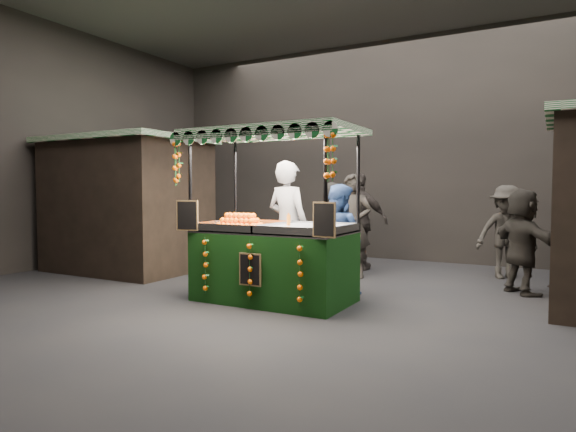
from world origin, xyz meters
The scene contains 12 objects.
ground centered at (0.00, 0.00, 0.00)m, with size 12.00×12.00×0.00m, color black.
market_hall centered at (0.00, 0.00, 3.38)m, with size 12.10×10.10×5.05m.
neighbour_stall_left centered at (-4.40, 1.00, 1.31)m, with size 3.00×2.20×2.60m.
juice_stall centered at (-0.46, -0.03, 0.76)m, with size 2.51×1.48×2.43m.
vendor_grey centered at (-0.71, 0.86, 1.02)m, with size 0.82×0.61×2.05m.
vendor_blue centered at (0.16, 0.91, 0.84)m, with size 0.99×0.89×1.68m.
shopper_0 centered at (-0.18, 2.34, 0.94)m, with size 0.74×0.54×1.88m.
shopper_1 centered at (3.30, 2.71, 0.77)m, with size 0.93×0.87×1.53m.
shopper_2 centered at (-0.38, 3.22, 0.97)m, with size 1.15×0.52×1.93m.
shopper_3 centered at (2.28, 3.55, 0.84)m, with size 1.25×1.06×1.67m.
shopper_4 centered at (-1.33, 4.04, 0.88)m, with size 0.97×0.74×1.77m.
shopper_5 centered at (2.62, 2.24, 0.81)m, with size 1.34×1.44×1.61m.
Camera 1 is at (3.04, -6.00, 1.58)m, focal length 30.61 mm.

